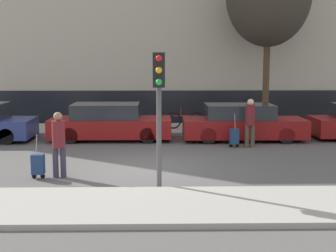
{
  "coord_description": "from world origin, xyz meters",
  "views": [
    {
      "loc": [
        0.42,
        -13.25,
        3.14
      ],
      "look_at": [
        0.71,
        1.8,
        0.95
      ],
      "focal_mm": 50.0,
      "sensor_mm": 36.0,
      "label": 1
    }
  ],
  "objects": [
    {
      "name": "pedestrian_right",
      "position": [
        3.64,
        3.05,
        0.98
      ],
      "size": [
        0.35,
        0.34,
        1.72
      ],
      "rotation": [
        0.0,
        0.0,
        -0.02
      ],
      "color": "#4C4233",
      "rests_on": "ground_plane"
    },
    {
      "name": "sidewalk_far",
      "position": [
        0.0,
        7.0,
        0.06
      ],
      "size": [
        28.0,
        3.0,
        0.12
      ],
      "color": "#A39E93",
      "rests_on": "ground_plane"
    },
    {
      "name": "sidewalk_near",
      "position": [
        0.0,
        -3.75,
        0.06
      ],
      "size": [
        28.0,
        2.5,
        0.12
      ],
      "color": "#A39E93",
      "rests_on": "ground_plane"
    },
    {
      "name": "trolley_left",
      "position": [
        -2.76,
        -1.2,
        0.38
      ],
      "size": [
        0.34,
        0.29,
        1.19
      ],
      "color": "navy",
      "rests_on": "ground_plane"
    },
    {
      "name": "trolley_right",
      "position": [
        3.09,
        3.06,
        0.39
      ],
      "size": [
        0.34,
        0.29,
        1.2
      ],
      "color": "navy",
      "rests_on": "ground_plane"
    },
    {
      "name": "parked_bicycle",
      "position": [
        1.56,
        6.7,
        0.49
      ],
      "size": [
        1.77,
        0.06,
        0.96
      ],
      "color": "black",
      "rests_on": "sidewalk_far"
    },
    {
      "name": "ground_plane",
      "position": [
        0.0,
        0.0,
        0.0
      ],
      "size": [
        80.0,
        80.0,
        0.0
      ],
      "primitive_type": "plane",
      "color": "#565451"
    },
    {
      "name": "traffic_light",
      "position": [
        0.42,
        -2.37,
        2.35
      ],
      "size": [
        0.28,
        0.47,
        3.27
      ],
      "color": "#515154",
      "rests_on": "ground_plane"
    },
    {
      "name": "parked_car_2",
      "position": [
        3.63,
        4.46,
        0.65
      ],
      "size": [
        4.66,
        1.74,
        1.39
      ],
      "color": "maroon",
      "rests_on": "ground_plane"
    },
    {
      "name": "pedestrian_left",
      "position": [
        -2.22,
        -1.12,
        1.0
      ],
      "size": [
        0.35,
        0.34,
        1.75
      ],
      "rotation": [
        0.0,
        0.0,
        0.14
      ],
      "color": "#383347",
      "rests_on": "ground_plane"
    },
    {
      "name": "parked_car_1",
      "position": [
        -1.49,
        4.7,
        0.66
      ],
      "size": [
        4.64,
        1.87,
        1.4
      ],
      "color": "maroon",
      "rests_on": "ground_plane"
    }
  ]
}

